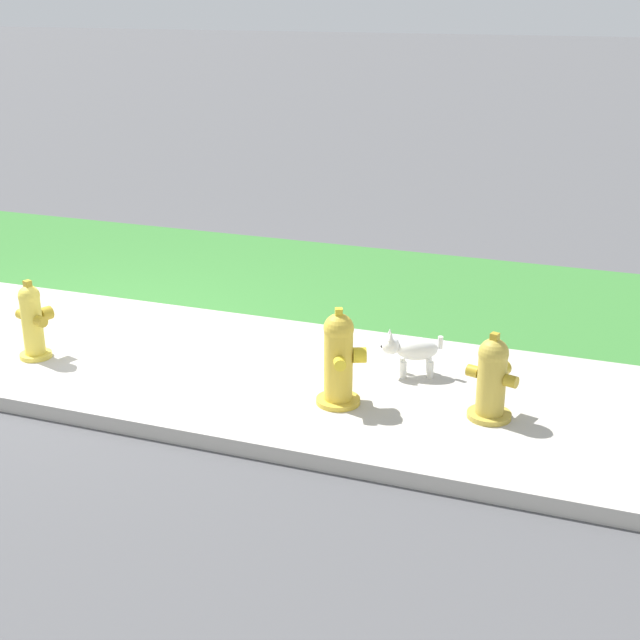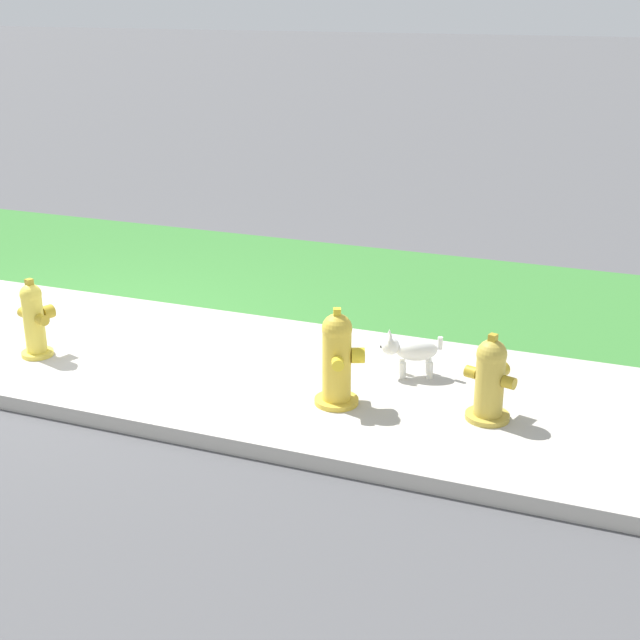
{
  "view_description": "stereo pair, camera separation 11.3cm",
  "coord_description": "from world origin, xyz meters",
  "px_view_note": "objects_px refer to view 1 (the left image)",
  "views": [
    {
      "loc": [
        4.6,
        -6.22,
        3.0
      ],
      "look_at": [
        2.18,
        0.33,
        0.4
      ],
      "focal_mm": 50.0,
      "sensor_mm": 36.0,
      "label": 1
    },
    {
      "loc": [
        4.71,
        -6.18,
        3.0
      ],
      "look_at": [
        2.18,
        0.33,
        0.4
      ],
      "focal_mm": 50.0,
      "sensor_mm": 36.0,
      "label": 2
    }
  ],
  "objects_px": {
    "fire_hydrant_across_street": "(339,359)",
    "fire_hydrant_mid_block": "(492,379)",
    "small_white_dog": "(411,350)",
    "fire_hydrant_near_corner": "(33,321)"
  },
  "relations": [
    {
      "from": "fire_hydrant_across_street",
      "to": "fire_hydrant_mid_block",
      "type": "bearing_deg",
      "value": 75.28
    },
    {
      "from": "fire_hydrant_across_street",
      "to": "small_white_dog",
      "type": "distance_m",
      "value": 0.81
    },
    {
      "from": "small_white_dog",
      "to": "fire_hydrant_near_corner",
      "type": "bearing_deg",
      "value": -8.28
    },
    {
      "from": "fire_hydrant_near_corner",
      "to": "fire_hydrant_mid_block",
      "type": "distance_m",
      "value": 3.89
    },
    {
      "from": "fire_hydrant_across_street",
      "to": "small_white_dog",
      "type": "bearing_deg",
      "value": 128.74
    },
    {
      "from": "fire_hydrant_across_street",
      "to": "fire_hydrant_mid_block",
      "type": "height_order",
      "value": "fire_hydrant_across_street"
    },
    {
      "from": "fire_hydrant_across_street",
      "to": "fire_hydrant_mid_block",
      "type": "relative_size",
      "value": 1.15
    },
    {
      "from": "fire_hydrant_mid_block",
      "to": "fire_hydrant_near_corner",
      "type": "bearing_deg",
      "value": -160.58
    },
    {
      "from": "fire_hydrant_across_street",
      "to": "small_white_dog",
      "type": "relative_size",
      "value": 1.64
    },
    {
      "from": "fire_hydrant_mid_block",
      "to": "small_white_dog",
      "type": "bearing_deg",
      "value": 160.39
    }
  ]
}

